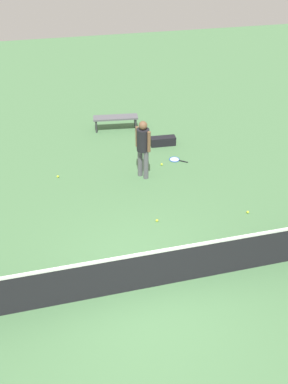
{
  "coord_description": "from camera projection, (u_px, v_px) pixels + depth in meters",
  "views": [
    {
      "loc": [
        1.3,
        5.19,
        6.11
      ],
      "look_at": [
        -0.46,
        -1.99,
        0.9
      ],
      "focal_mm": 37.12,
      "sensor_mm": 36.0,
      "label": 1
    }
  ],
  "objects": [
    {
      "name": "tennis_ball_near_player",
      "position": [
        157.0,
        220.0,
        9.57
      ],
      "size": [
        0.07,
        0.07,
        0.07
      ],
      "primitive_type": "sphere",
      "color": "#C6E033",
      "rests_on": "ground_plane"
    },
    {
      "name": "tennis_ball_baseline",
      "position": [
        162.0,
        164.0,
        11.71
      ],
      "size": [
        0.07,
        0.07,
        0.07
      ],
      "primitive_type": "sphere",
      "color": "#C6E033",
      "rests_on": "ground_plane"
    },
    {
      "name": "tennis_ball_midcourt",
      "position": [
        248.0,
        212.0,
        9.84
      ],
      "size": [
        0.07,
        0.07,
        0.07
      ],
      "primitive_type": "sphere",
      "color": "#C6E033",
      "rests_on": "ground_plane"
    },
    {
      "name": "equipment_bag",
      "position": [
        162.0,
        141.0,
        12.67
      ],
      "size": [
        0.82,
        0.33,
        0.28
      ],
      "color": "black",
      "rests_on": "ground_plane"
    },
    {
      "name": "court_net",
      "position": [
        145.0,
        270.0,
        7.6
      ],
      "size": [
        10.09,
        0.09,
        1.07
      ],
      "color": "#4C4C51",
      "rests_on": "ground_plane"
    },
    {
      "name": "courtside_bench",
      "position": [
        116.0,
        118.0,
        13.42
      ],
      "size": [
        1.54,
        0.58,
        0.48
      ],
      "color": "#595960",
      "rests_on": "ground_plane"
    },
    {
      "name": "tennis_racket_near_player",
      "position": [
        175.0,
        160.0,
        11.97
      ],
      "size": [
        0.56,
        0.5,
        0.03
      ],
      "color": "blue",
      "rests_on": "ground_plane"
    },
    {
      "name": "ground_plane",
      "position": [
        145.0,
        288.0,
        7.89
      ],
      "size": [
        40.0,
        40.0,
        0.0
      ],
      "primitive_type": "plane",
      "color": "#4C7A4C"
    },
    {
      "name": "player_near_side",
      "position": [
        143.0,
        145.0,
        10.65
      ],
      "size": [
        0.47,
        0.48,
        1.7
      ],
      "color": "#595960",
      "rests_on": "ground_plane"
    },
    {
      "name": "tennis_ball_by_net",
      "position": [
        58.0,
        176.0,
        11.17
      ],
      "size": [
        0.07,
        0.07,
        0.07
      ],
      "primitive_type": "sphere",
      "color": "#C6E033",
      "rests_on": "ground_plane"
    }
  ]
}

